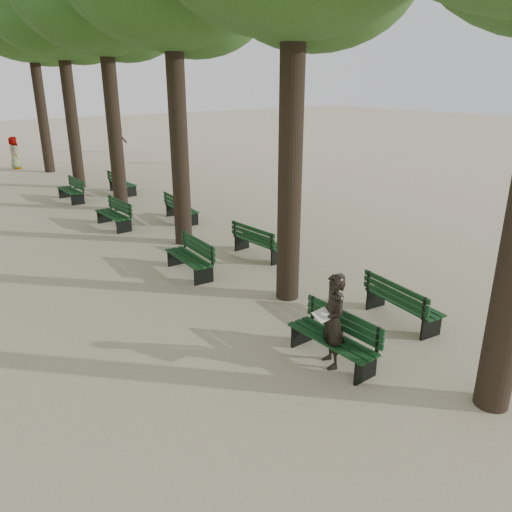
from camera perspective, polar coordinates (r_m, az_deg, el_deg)
ground at (r=8.85m, az=8.60°, el=-13.55°), size 120.00×120.00×0.00m
tree_central_4 at (r=24.28m, az=-21.72°, el=25.27°), size 6.00×6.00×9.95m
tree_central_5 at (r=29.08m, az=-24.60°, el=23.80°), size 6.00×6.00×9.95m
bench_left_0 at (r=9.16m, az=8.65°, el=-10.30°), size 0.62×1.82×0.92m
bench_left_1 at (r=12.98m, az=-7.63°, el=-0.91°), size 0.65×1.82×0.92m
bench_left_2 at (r=17.56m, az=-15.95°, el=4.02°), size 0.66×1.83×0.92m
bench_left_3 at (r=21.91m, az=-20.38°, el=6.60°), size 0.62×1.81×0.92m
bench_right_0 at (r=10.85m, az=16.36°, el=-5.90°), size 0.77×1.85×0.92m
bench_right_1 at (r=14.14m, az=0.40°, el=1.02°), size 0.72×1.84×0.92m
bench_right_2 at (r=17.90m, az=-8.48°, el=4.87°), size 0.70×1.84×0.92m
bench_right_3 at (r=22.71m, az=-14.98°, el=7.60°), size 0.64×1.82×0.92m
man_with_map at (r=8.77m, az=8.79°, el=-7.33°), size 0.73×0.77×1.73m
pedestrian_c at (r=29.76m, az=-8.29°, el=11.86°), size 0.98×0.66×1.59m
pedestrian_d at (r=30.98m, az=-25.87°, el=10.57°), size 0.46×0.89×1.74m
pedestrian_b at (r=35.28m, az=-15.44°, el=12.70°), size 1.13×0.45×1.71m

